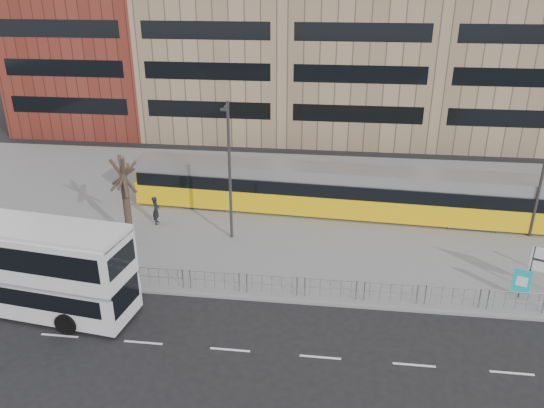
# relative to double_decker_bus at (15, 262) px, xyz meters

# --- Properties ---
(ground) EXTENTS (120.00, 120.00, 0.00)m
(ground) POSITION_rel_double_decker_bus_xyz_m (12.91, 2.00, -2.53)
(ground) COLOR black
(ground) RESTS_ON ground
(plaza) EXTENTS (64.00, 24.00, 0.15)m
(plaza) POSITION_rel_double_decker_bus_xyz_m (12.91, 14.00, -2.46)
(plaza) COLOR slate
(plaza) RESTS_ON ground
(kerb) EXTENTS (64.00, 0.25, 0.17)m
(kerb) POSITION_rel_double_decker_bus_xyz_m (12.91, 2.05, -2.46)
(kerb) COLOR gray
(kerb) RESTS_ON ground
(building_row) EXTENTS (70.40, 18.40, 31.20)m
(building_row) POSITION_rel_double_decker_bus_xyz_m (14.46, 36.27, 10.38)
(building_row) COLOR maroon
(building_row) RESTS_ON ground
(pedestrian_barrier) EXTENTS (32.07, 0.07, 1.10)m
(pedestrian_barrier) POSITION_rel_double_decker_bus_xyz_m (14.91, 2.50, -1.55)
(pedestrian_barrier) COLOR #96989E
(pedestrian_barrier) RESTS_ON plaza
(road_markings) EXTENTS (62.00, 0.12, 0.01)m
(road_markings) POSITION_rel_double_decker_bus_xyz_m (13.91, -2.00, -2.53)
(road_markings) COLOR white
(road_markings) RESTS_ON ground
(double_decker_bus) EXTENTS (11.96, 4.19, 4.68)m
(double_decker_bus) POSITION_rel_double_decker_bus_xyz_m (0.00, 0.00, 0.00)
(double_decker_bus) COLOR silver
(double_decker_bus) RESTS_ON ground
(tram) EXTENTS (28.06, 4.32, 3.29)m
(tram) POSITION_rel_double_decker_bus_xyz_m (15.20, 13.19, -0.73)
(tram) COLOR yellow
(tram) RESTS_ON plaza
(ad_panel) EXTENTS (0.82, 0.36, 1.60)m
(ad_panel) POSITION_rel_double_decker_bus_xyz_m (24.77, 3.73, -1.44)
(ad_panel) COLOR #2D2D30
(ad_panel) RESTS_ON plaza
(pedestrian) EXTENTS (0.58, 0.77, 1.91)m
(pedestrian) POSITION_rel_double_decker_bus_xyz_m (3.58, 9.97, -1.43)
(pedestrian) COLOR black
(pedestrian) RESTS_ON plaza
(traffic_light_west) EXTENTS (0.22, 0.24, 3.10)m
(traffic_light_west) POSITION_rel_double_decker_bus_xyz_m (4.03, 2.64, -0.41)
(traffic_light_west) COLOR #2D2D30
(traffic_light_west) RESTS_ON plaza
(lamp_post_west) EXTENTS (0.45, 1.04, 8.62)m
(lamp_post_west) POSITION_rel_double_decker_bus_xyz_m (8.90, 8.57, 2.30)
(lamp_post_west) COLOR #2D2D30
(lamp_post_west) RESTS_ON plaza
(lamp_post_east) EXTENTS (0.45, 1.04, 8.06)m
(lamp_post_east) POSITION_rel_double_decker_bus_xyz_m (27.56, 11.08, 2.02)
(lamp_post_east) COLOR #2D2D30
(lamp_post_east) RESTS_ON plaza
(bare_tree) EXTENTS (4.34, 4.34, 7.64)m
(bare_tree) POSITION_rel_double_decker_bus_xyz_m (2.68, 7.52, 3.27)
(bare_tree) COLOR #2E1F19
(bare_tree) RESTS_ON plaza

